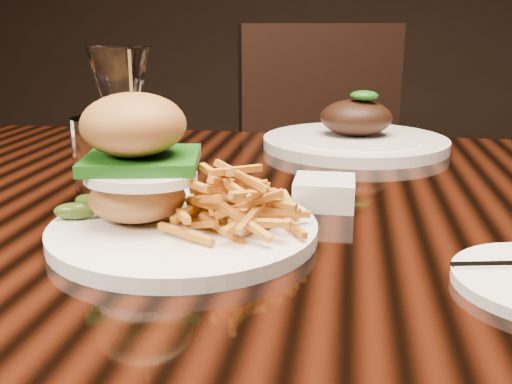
# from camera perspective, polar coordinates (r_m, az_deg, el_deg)

# --- Properties ---
(dining_table) EXTENTS (1.60, 0.90, 0.75)m
(dining_table) POSITION_cam_1_polar(r_m,az_deg,el_deg) (0.75, 2.88, -6.58)
(dining_table) COLOR black
(dining_table) RESTS_ON ground
(burger_plate) EXTENTS (0.27, 0.27, 0.18)m
(burger_plate) POSITION_cam_1_polar(r_m,az_deg,el_deg) (0.60, -7.51, 0.08)
(burger_plate) COLOR white
(burger_plate) RESTS_ON dining_table
(ramekin) EXTENTS (0.09, 0.09, 0.03)m
(ramekin) POSITION_cam_1_polar(r_m,az_deg,el_deg) (0.71, 6.52, -0.01)
(ramekin) COLOR white
(ramekin) RESTS_ON dining_table
(wine_glass) EXTENTS (0.07, 0.07, 0.18)m
(wine_glass) POSITION_cam_1_polar(r_m,az_deg,el_deg) (0.67, -12.75, 9.14)
(wine_glass) COLOR white
(wine_glass) RESTS_ON dining_table
(water_tumbler) EXTENTS (0.08, 0.08, 0.10)m
(water_tumbler) POSITION_cam_1_polar(r_m,az_deg,el_deg) (0.73, -14.07, 2.91)
(water_tumbler) COLOR white
(water_tumbler) RESTS_ON dining_table
(far_dish) EXTENTS (0.31, 0.31, 0.10)m
(far_dish) POSITION_cam_1_polar(r_m,az_deg,el_deg) (1.04, 9.44, 5.19)
(far_dish) COLOR white
(far_dish) RESTS_ON dining_table
(chair_far) EXTENTS (0.60, 0.60, 0.95)m
(chair_far) POSITION_cam_1_polar(r_m,az_deg,el_deg) (1.63, 7.34, 0.97)
(chair_far) COLOR black
(chair_far) RESTS_ON ground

